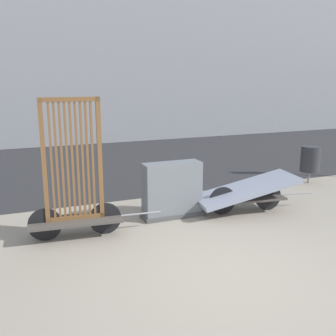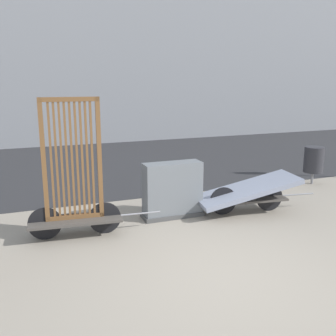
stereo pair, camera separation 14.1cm
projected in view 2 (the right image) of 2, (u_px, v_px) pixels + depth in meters
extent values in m
plane|color=gray|center=(225.00, 277.00, 5.18)|extent=(60.00, 60.00, 0.00)
cube|color=#2D2D30|center=(105.00, 164.00, 11.98)|extent=(56.00, 7.55, 0.01)
cube|color=gray|center=(70.00, 1.00, 15.97)|extent=(48.00, 4.00, 11.24)
cube|color=#4C4742|center=(75.00, 220.00, 6.46)|extent=(1.53, 0.70, 0.04)
cylinder|color=black|center=(105.00, 218.00, 6.59)|extent=(0.54, 0.08, 0.54)
cylinder|color=black|center=(45.00, 224.00, 6.33)|extent=(0.54, 0.08, 0.54)
cylinder|color=gray|center=(140.00, 213.00, 6.74)|extent=(0.70, 0.09, 0.03)
cube|color=brown|center=(75.00, 216.00, 6.44)|extent=(0.94, 0.16, 0.07)
cube|color=brown|center=(69.00, 99.00, 6.02)|extent=(0.94, 0.16, 0.07)
cube|color=brown|center=(44.00, 161.00, 6.12)|extent=(0.08, 0.08, 1.97)
cube|color=brown|center=(99.00, 158.00, 6.34)|extent=(0.08, 0.08, 1.97)
cube|color=brown|center=(51.00, 161.00, 6.15)|extent=(0.04, 0.05, 1.90)
cube|color=brown|center=(57.00, 161.00, 6.17)|extent=(0.04, 0.05, 1.90)
cube|color=brown|center=(62.00, 160.00, 6.19)|extent=(0.04, 0.05, 1.90)
cube|color=brown|center=(67.00, 160.00, 6.21)|extent=(0.04, 0.05, 1.90)
cube|color=brown|center=(72.00, 160.00, 6.23)|extent=(0.04, 0.05, 1.90)
cube|color=brown|center=(77.00, 160.00, 6.25)|extent=(0.04, 0.05, 1.90)
cube|color=brown|center=(82.00, 159.00, 6.27)|extent=(0.04, 0.05, 1.90)
cube|color=brown|center=(87.00, 159.00, 6.29)|extent=(0.04, 0.05, 1.90)
cube|color=brown|center=(92.00, 159.00, 6.31)|extent=(0.04, 0.05, 1.90)
cube|color=#4C4742|center=(247.00, 198.00, 7.60)|extent=(1.55, 0.77, 0.04)
cylinder|color=black|center=(269.00, 198.00, 7.71)|extent=(0.54, 0.11, 0.54)
cylinder|color=black|center=(223.00, 201.00, 7.49)|extent=(0.54, 0.11, 0.54)
cylinder|color=gray|center=(297.00, 194.00, 7.84)|extent=(0.70, 0.12, 0.03)
cube|color=#8C93A8|center=(247.00, 190.00, 7.56)|extent=(2.04, 1.10, 0.52)
cube|color=#4C4C4C|center=(172.00, 214.00, 7.44)|extent=(1.15, 0.43, 0.08)
cube|color=slate|center=(172.00, 190.00, 7.33)|extent=(1.09, 0.37, 1.04)
cylinder|color=gray|center=(312.00, 178.00, 9.70)|extent=(0.06, 0.06, 0.29)
cylinder|color=#2D2D33|center=(314.00, 160.00, 9.60)|extent=(0.47, 0.47, 0.63)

